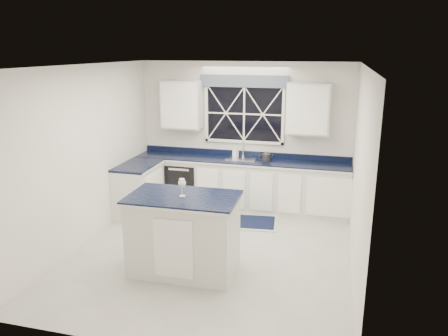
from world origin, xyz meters
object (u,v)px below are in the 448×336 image
(wine_glass, at_px, (182,184))
(soap_bottle, at_px, (236,151))
(faucet, at_px, (243,149))
(island, at_px, (184,234))
(dishwasher, at_px, (185,182))
(kettle, at_px, (266,156))

(wine_glass, distance_m, soap_bottle, 2.82)
(faucet, xyz_separation_m, island, (-0.20, -2.78, -0.56))
(dishwasher, xyz_separation_m, soap_bottle, (0.95, 0.22, 0.63))
(island, xyz_separation_m, kettle, (0.67, 2.58, 0.49))
(dishwasher, relative_size, wine_glass, 3.47)
(dishwasher, height_order, faucet, faucet)
(soap_bottle, bearing_deg, kettle, -19.49)
(dishwasher, height_order, wine_glass, wine_glass)
(wine_glass, bearing_deg, soap_bottle, 88.97)
(faucet, relative_size, island, 0.21)
(faucet, bearing_deg, kettle, -22.38)
(dishwasher, bearing_deg, soap_bottle, 13.04)
(island, xyz_separation_m, soap_bottle, (0.05, 2.80, 0.50))
(kettle, distance_m, soap_bottle, 0.66)
(wine_glass, relative_size, soap_bottle, 1.18)
(faucet, height_order, island, faucet)
(faucet, bearing_deg, dishwasher, -169.98)
(kettle, bearing_deg, faucet, 145.34)
(wine_glass, bearing_deg, island, 80.00)
(faucet, bearing_deg, island, -94.09)
(dishwasher, xyz_separation_m, faucet, (1.10, 0.19, 0.69))
(dishwasher, height_order, soap_bottle, soap_bottle)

